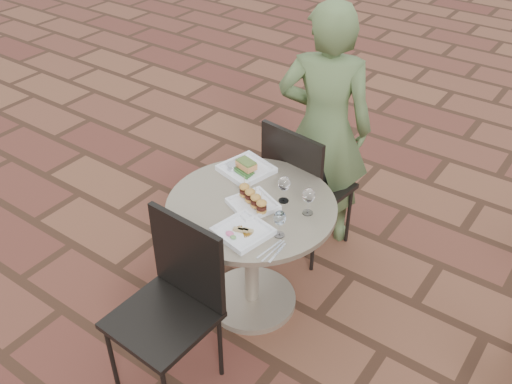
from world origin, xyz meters
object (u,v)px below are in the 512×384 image
Objects in this scene: chair_far at (301,181)px; plate_sliders at (253,201)px; plate_tuna at (243,231)px; cafe_table at (252,240)px; diner at (324,129)px; plate_salmon at (246,168)px; chair_near at (174,294)px.

chair_far is 0.61m from plate_sliders.
chair_far reaches higher than plate_tuna.
diner reaches higher than cafe_table.
cafe_table is 0.57m from chair_far.
chair_far is at bearing 93.41° from cafe_table.
plate_salmon is at bearing 69.35° from chair_far.
chair_near is 3.29× the size of plate_sliders.
plate_tuna reaches higher than cafe_table.
chair_far reaches higher than plate_sliders.
chair_far is 3.04× the size of plate_salmon.
cafe_table is at bearing 69.27° from diner.
diner reaches higher than plate_salmon.
cafe_table is 0.60m from chair_near.
cafe_table is at bearing -48.49° from plate_salmon.
plate_sliders is at bearing -47.40° from plate_salmon.
plate_sliders is 1.01× the size of plate_tuna.
chair_far is 0.58× the size of diner.
chair_near is 0.87m from plate_salmon.
chair_near reaches higher than plate_salmon.
plate_tuna is (0.09, -0.21, -0.02)m from plate_sliders.
cafe_table is at bearing 90.19° from chair_near.
chair_near is 0.58× the size of diner.
diner is 5.68× the size of plate_sliders.
diner is 1.03m from plate_tuna.
diner is (0.00, 0.24, 0.25)m from chair_far.
diner is at bearing 92.71° from chair_near.
plate_salmon is 1.10× the size of plate_tuna.
plate_salmon is at bearing 50.16° from diner.
chair_far is 1.16m from chair_near.
plate_sliders is at bearing 101.78° from chair_far.
plate_salmon reaches higher than plate_tuna.
cafe_table is at bearing 149.54° from plate_sliders.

